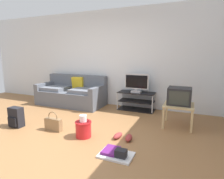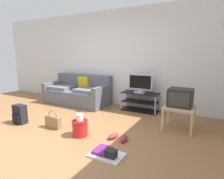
{
  "view_description": "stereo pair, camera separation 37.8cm",
  "coord_description": "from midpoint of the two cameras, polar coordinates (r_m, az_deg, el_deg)",
  "views": [
    {
      "loc": [
        2.23,
        -2.53,
        1.46
      ],
      "look_at": [
        0.69,
        1.04,
        0.73
      ],
      "focal_mm": 29.77,
      "sensor_mm": 36.0,
      "label": 1
    },
    {
      "loc": [
        2.57,
        -2.36,
        1.46
      ],
      "look_at": [
        0.69,
        1.04,
        0.73
      ],
      "focal_mm": 29.77,
      "sensor_mm": 36.0,
      "label": 2
    }
  ],
  "objects": [
    {
      "name": "sneakers_pair",
      "position": [
        3.35,
        0.16,
        -14.34
      ],
      "size": [
        0.35,
        0.27,
        0.09
      ],
      "color": "#993333",
      "rests_on": "ground_plane"
    },
    {
      "name": "flat_tv",
      "position": [
        4.86,
        5.37,
        1.86
      ],
      "size": [
        0.64,
        0.22,
        0.48
      ],
      "color": "#B2B2B7",
      "rests_on": "tv_stand"
    },
    {
      "name": "wall_back",
      "position": [
        5.45,
        -2.87,
        9.46
      ],
      "size": [
        9.0,
        0.1,
        2.7
      ],
      "primitive_type": "cube",
      "color": "silver",
      "rests_on": "ground_plane"
    },
    {
      "name": "crt_tv",
      "position": [
        3.92,
        17.46,
        -1.95
      ],
      "size": [
        0.45,
        0.42,
        0.34
      ],
      "color": "#232326",
      "rests_on": "side_table"
    },
    {
      "name": "cleaning_bucket",
      "position": [
        3.46,
        -11.96,
        -11.51
      ],
      "size": [
        0.29,
        0.29,
        0.41
      ],
      "color": "red",
      "rests_on": "ground_plane"
    },
    {
      "name": "floor_tray",
      "position": [
        2.86,
        -2.82,
        -19.11
      ],
      "size": [
        0.49,
        0.34,
        0.14
      ],
      "color": "silver",
      "rests_on": "ground_plane"
    },
    {
      "name": "tv_stand",
      "position": [
        4.98,
        5.35,
        -3.58
      ],
      "size": [
        0.96,
        0.44,
        0.48
      ],
      "color": "black",
      "rests_on": "ground_plane"
    },
    {
      "name": "handbag",
      "position": [
        3.9,
        -20.3,
        -9.87
      ],
      "size": [
        0.35,
        0.11,
        0.38
      ],
      "rotation": [
        0.0,
        0.0,
        -0.26
      ],
      "color": "olive",
      "rests_on": "ground_plane"
    },
    {
      "name": "side_table",
      "position": [
        3.96,
        17.25,
        -5.34
      ],
      "size": [
        0.58,
        0.58,
        0.47
      ],
      "color": "tan",
      "rests_on": "ground_plane"
    },
    {
      "name": "backpack",
      "position": [
        4.39,
        -29.61,
        -7.47
      ],
      "size": [
        0.28,
        0.24,
        0.41
      ],
      "rotation": [
        0.0,
        0.0,
        -0.41
      ],
      "color": "black",
      "rests_on": "ground_plane"
    },
    {
      "name": "couch",
      "position": [
        5.66,
        -14.08,
        -1.28
      ],
      "size": [
        1.96,
        0.9,
        0.86
      ],
      "color": "#565B66",
      "rests_on": "ground_plane"
    },
    {
      "name": "ground_plane",
      "position": [
        3.73,
        -19.94,
        -13.25
      ],
      "size": [
        9.0,
        9.8,
        0.02
      ],
      "primitive_type": "cube",
      "color": "olive"
    }
  ]
}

